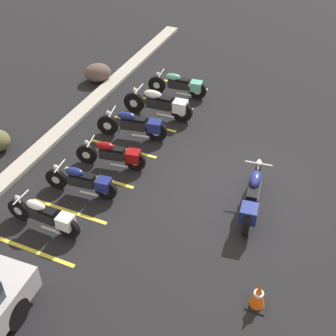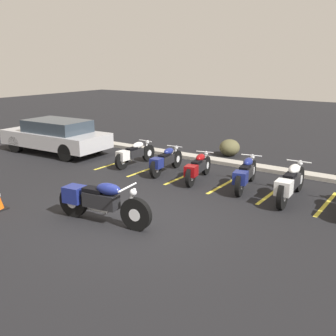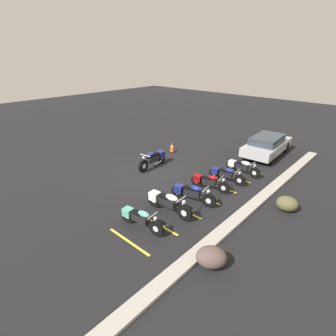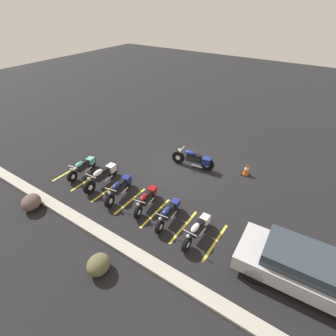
{
  "view_description": "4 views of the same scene",
  "coord_description": "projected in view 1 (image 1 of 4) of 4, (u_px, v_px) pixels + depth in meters",
  "views": [
    {
      "loc": [
        -9.0,
        -1.89,
        8.03
      ],
      "look_at": [
        -0.4,
        1.89,
        0.47
      ],
      "focal_mm": 50.0,
      "sensor_mm": 36.0,
      "label": 1
    },
    {
      "loc": [
        5.29,
        -6.2,
        3.46
      ],
      "look_at": [
        -0.11,
        1.55,
        0.88
      ],
      "focal_mm": 42.0,
      "sensor_mm": 36.0,
      "label": 2
    },
    {
      "loc": [
        9.17,
        9.62,
        6.02
      ],
      "look_at": [
        0.36,
        1.57,
        0.79
      ],
      "focal_mm": 28.0,
      "sensor_mm": 36.0,
      "label": 3
    },
    {
      "loc": [
        -6.05,
        10.19,
        7.87
      ],
      "look_at": [
        -0.23,
        1.59,
        0.9
      ],
      "focal_mm": 28.0,
      "sensor_mm": 36.0,
      "label": 4
    }
  ],
  "objects": [
    {
      "name": "traffic_cone",
      "position": [
        258.0,
        295.0,
        9.2
      ],
      "size": [
        0.4,
        0.4,
        0.66
      ],
      "color": "black",
      "rests_on": "ground"
    },
    {
      "name": "parked_bike_4",
      "position": [
        161.0,
        104.0,
        14.52
      ],
      "size": [
        0.64,
        2.29,
        0.9
      ],
      "rotation": [
        0.0,
        0.0,
        1.63
      ],
      "color": "black",
      "rests_on": "ground"
    },
    {
      "name": "parked_bike_1",
      "position": [
        84.0,
        181.0,
        11.74
      ],
      "size": [
        0.58,
        1.96,
        0.77
      ],
      "rotation": [
        0.0,
        0.0,
        1.68
      ],
      "color": "black",
      "rests_on": "ground"
    },
    {
      "name": "ground",
      "position": [
        241.0,
        192.0,
        12.04
      ],
      "size": [
        60.0,
        60.0,
        0.0
      ],
      "primitive_type": "plane",
      "color": "black"
    },
    {
      "name": "parked_bike_2",
      "position": [
        114.0,
        155.0,
        12.6
      ],
      "size": [
        0.69,
        1.95,
        0.77
      ],
      "rotation": [
        0.0,
        0.0,
        1.76
      ],
      "color": "black",
      "rests_on": "ground"
    },
    {
      "name": "stall_line_0",
      "position": [
        35.0,
        251.0,
        10.48
      ],
      "size": [
        0.1,
        2.1,
        0.0
      ],
      "primitive_type": "cube",
      "color": "gold",
      "rests_on": "ground"
    },
    {
      "name": "stall_line_6",
      "position": [
        180.0,
        83.0,
        16.53
      ],
      "size": [
        0.1,
        2.1,
        0.0
      ],
      "primitive_type": "cube",
      "color": "gold",
      "rests_on": "ground"
    },
    {
      "name": "landscape_rock_1",
      "position": [
        97.0,
        73.0,
        16.48
      ],
      "size": [
        1.2,
        1.23,
        0.64
      ],
      "primitive_type": "ellipsoid",
      "rotation": [
        0.0,
        0.0,
        2.24
      ],
      "color": "brown",
      "rests_on": "ground"
    },
    {
      "name": "parked_bike_3",
      "position": [
        135.0,
        125.0,
        13.66
      ],
      "size": [
        0.74,
        2.11,
        0.84
      ],
      "rotation": [
        0.0,
        0.0,
        1.76
      ],
      "color": "black",
      "rests_on": "ground"
    },
    {
      "name": "stall_line_4",
      "position": [
        145.0,
        124.0,
        14.51
      ],
      "size": [
        0.1,
        2.1,
        0.0
      ],
      "primitive_type": "cube",
      "color": "gold",
      "rests_on": "ground"
    },
    {
      "name": "parked_bike_5",
      "position": [
        180.0,
        85.0,
        15.59
      ],
      "size": [
        0.61,
        2.01,
        0.79
      ],
      "rotation": [
        0.0,
        0.0,
        1.69
      ],
      "color": "black",
      "rests_on": "ground"
    },
    {
      "name": "concrete_curb",
      "position": [
        52.0,
        138.0,
        13.83
      ],
      "size": [
        18.0,
        0.5,
        0.12
      ],
      "primitive_type": "cube",
      "color": "#A8A399",
      "rests_on": "ground"
    },
    {
      "name": "parked_bike_0",
      "position": [
        46.0,
        216.0,
        10.77
      ],
      "size": [
        0.56,
        1.98,
        0.78
      ],
      "rotation": [
        0.0,
        0.0,
        1.56
      ],
      "color": "black",
      "rests_on": "ground"
    },
    {
      "name": "stall_line_1",
      "position": [
        69.0,
        211.0,
        11.49
      ],
      "size": [
        0.1,
        2.1,
        0.0
      ],
      "primitive_type": "cube",
      "color": "gold",
      "rests_on": "ground"
    },
    {
      "name": "stall_line_5",
      "position": [
        164.0,
        102.0,
        15.52
      ],
      "size": [
        0.1,
        2.1,
        0.0
      ],
      "primitive_type": "cube",
      "color": "gold",
      "rests_on": "ground"
    },
    {
      "name": "motorcycle_navy_featured",
      "position": [
        252.0,
        196.0,
        11.17
      ],
      "size": [
        2.38,
        0.75,
        0.94
      ],
      "rotation": [
        0.0,
        0.0,
        0.14
      ],
      "color": "black",
      "rests_on": "ground"
    },
    {
      "name": "stall_line_2",
      "position": [
        99.0,
        177.0,
        12.49
      ],
      "size": [
        0.1,
        2.1,
        0.0
      ],
      "primitive_type": "cube",
      "color": "gold",
      "rests_on": "ground"
    },
    {
      "name": "stall_line_3",
      "position": [
        124.0,
        149.0,
        13.5
      ],
      "size": [
        0.1,
        2.1,
        0.0
      ],
      "primitive_type": "cube",
      "color": "gold",
      "rests_on": "ground"
    }
  ]
}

